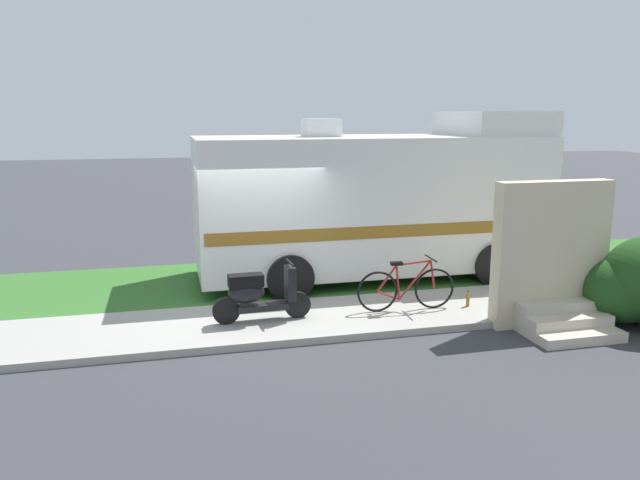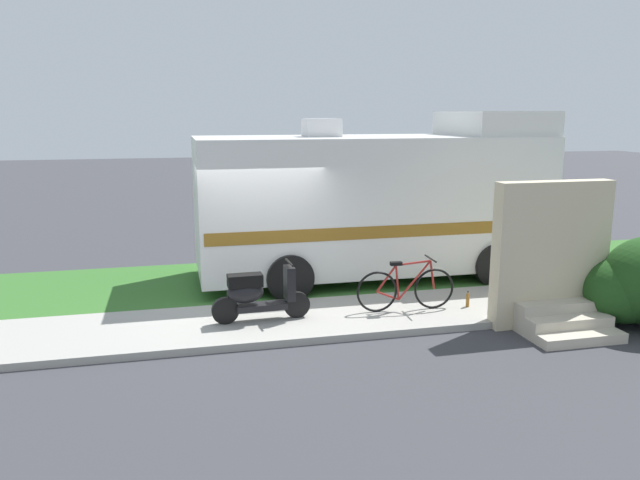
{
  "view_description": "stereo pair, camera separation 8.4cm",
  "coord_description": "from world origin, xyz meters",
  "px_view_note": "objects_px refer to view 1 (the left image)",
  "views": [
    {
      "loc": [
        -1.54,
        -10.8,
        3.45
      ],
      "look_at": [
        1.23,
        0.3,
        1.1
      ],
      "focal_mm": 34.52,
      "sensor_mm": 36.0,
      "label": 1
    },
    {
      "loc": [
        -1.45,
        -10.82,
        3.45
      ],
      "look_at": [
        1.23,
        0.3,
        1.1
      ],
      "focal_mm": 34.52,
      "sensor_mm": 36.0,
      "label": 2
    }
  ],
  "objects_px": {
    "motorhome_rv": "(377,201)",
    "pickup_truck_near": "(379,203)",
    "bottle_green": "(468,300)",
    "pickup_truck_far": "(386,188)",
    "scooter": "(258,294)",
    "bicycle": "(406,288)"
  },
  "relations": [
    {
      "from": "motorhome_rv",
      "to": "bottle_green",
      "type": "xyz_separation_m",
      "value": [
        0.81,
        -2.64,
        -1.43
      ]
    },
    {
      "from": "motorhome_rv",
      "to": "pickup_truck_near",
      "type": "xyz_separation_m",
      "value": [
        1.59,
        4.34,
        -0.72
      ]
    },
    {
      "from": "motorhome_rv",
      "to": "bottle_green",
      "type": "distance_m",
      "value": 3.1
    },
    {
      "from": "bottle_green",
      "to": "motorhome_rv",
      "type": "bearing_deg",
      "value": 107.1
    },
    {
      "from": "bicycle",
      "to": "bottle_green",
      "type": "xyz_separation_m",
      "value": [
        1.14,
        -0.07,
        -0.28
      ]
    },
    {
      "from": "scooter",
      "to": "pickup_truck_near",
      "type": "xyz_separation_m",
      "value": [
        4.47,
        6.85,
        0.37
      ]
    },
    {
      "from": "bottle_green",
      "to": "pickup_truck_near",
      "type": "bearing_deg",
      "value": 83.61
    },
    {
      "from": "bicycle",
      "to": "bottle_green",
      "type": "relative_size",
      "value": 6.13
    },
    {
      "from": "bicycle",
      "to": "pickup_truck_far",
      "type": "bearing_deg",
      "value": 71.97
    },
    {
      "from": "pickup_truck_near",
      "to": "pickup_truck_far",
      "type": "bearing_deg",
      "value": 66.84
    },
    {
      "from": "motorhome_rv",
      "to": "scooter",
      "type": "distance_m",
      "value": 3.98
    },
    {
      "from": "motorhome_rv",
      "to": "bottle_green",
      "type": "bearing_deg",
      "value": -72.9
    },
    {
      "from": "pickup_truck_near",
      "to": "bottle_green",
      "type": "distance_m",
      "value": 7.05
    },
    {
      "from": "scooter",
      "to": "bicycle",
      "type": "height_order",
      "value": "scooter"
    },
    {
      "from": "motorhome_rv",
      "to": "pickup_truck_far",
      "type": "distance_m",
      "value": 8.11
    },
    {
      "from": "motorhome_rv",
      "to": "pickup_truck_far",
      "type": "xyz_separation_m",
      "value": [
        2.95,
        7.52,
        -0.7
      ]
    },
    {
      "from": "scooter",
      "to": "pickup_truck_far",
      "type": "relative_size",
      "value": 0.29
    },
    {
      "from": "pickup_truck_far",
      "to": "bottle_green",
      "type": "relative_size",
      "value": 19.85
    },
    {
      "from": "bicycle",
      "to": "pickup_truck_near",
      "type": "distance_m",
      "value": 7.17
    },
    {
      "from": "motorhome_rv",
      "to": "bicycle",
      "type": "xyz_separation_m",
      "value": [
        -0.33,
        -2.56,
        -1.15
      ]
    },
    {
      "from": "scooter",
      "to": "pickup_truck_near",
      "type": "bearing_deg",
      "value": 56.85
    },
    {
      "from": "pickup_truck_near",
      "to": "pickup_truck_far",
      "type": "height_order",
      "value": "pickup_truck_far"
    }
  ]
}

